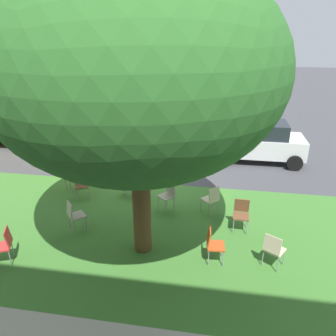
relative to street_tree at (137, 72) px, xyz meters
name	(u,v)px	position (x,y,z in m)	size (l,w,h in m)	color
ground	(159,181)	(0.33, -3.89, -4.32)	(80.00, 80.00, 0.00)	#424247
grass_verge	(137,231)	(0.33, -0.69, -4.32)	(48.00, 6.00, 0.01)	#3D752D
street_tree	(137,72)	(0.00, 0.00, 0.00)	(6.01, 6.01, 6.55)	brown
chair_0	(132,180)	(1.01, -2.76, -3.80)	(0.57, 0.57, 0.88)	#335184
chair_1	(241,212)	(-2.45, -1.27, -3.80)	(0.44, 0.44, 0.88)	brown
chair_2	(82,183)	(2.58, -2.34, -3.80)	(0.55, 0.55, 0.88)	brown
chair_3	(213,243)	(-1.74, 0.22, -3.80)	(0.45, 0.45, 0.88)	#C64C1E
chair_4	(168,193)	(-0.30, -2.05, -3.80)	(0.59, 0.59, 0.88)	#ADA393
chair_5	(4,243)	(3.05, 1.02, -3.80)	(0.55, 0.55, 0.88)	#B7332D
chair_6	(211,198)	(-1.62, -1.97, -3.80)	(0.59, 0.59, 0.88)	beige
chair_7	(74,214)	(2.00, -0.47, -3.80)	(0.59, 0.59, 0.88)	#ADA393
chair_8	(73,177)	(3.04, -2.71, -3.80)	(0.59, 0.58, 0.88)	olive
chair_9	(274,248)	(-3.11, 0.21, -3.80)	(0.57, 0.58, 0.88)	beige
parked_car	(258,141)	(-3.33, -6.60, -3.48)	(3.70, 1.92, 1.65)	silver
school_bus	(46,107)	(6.27, -7.24, -2.56)	(10.40, 2.80, 2.88)	yellow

